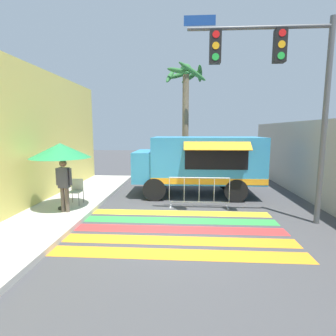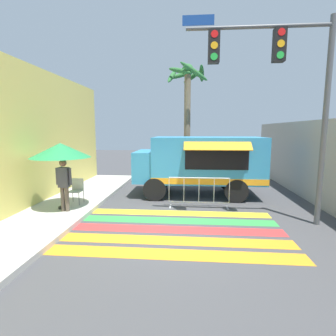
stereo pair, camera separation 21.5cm
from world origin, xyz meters
The scene contains 11 objects.
ground_plane centered at (0.00, 0.00, 0.00)m, with size 60.00×60.00×0.00m, color #424244.
sidewalk_left centered at (-5.01, 0.00, 0.08)m, with size 4.40×16.00×0.15m.
concrete_wall_right centered at (5.37, 3.00, 1.61)m, with size 0.20×16.00×3.22m.
crosswalk_painted centered at (0.00, 0.00, 0.00)m, with size 6.40×3.60×0.01m.
food_truck centered at (0.86, 4.18, 1.51)m, with size 5.40×2.85×2.54m.
traffic_signal_pole centered at (3.03, 0.80, 4.36)m, with size 4.20×0.29×6.05m.
patio_umbrella centered at (-3.82, 1.28, 2.15)m, with size 1.98×1.98×2.26m.
folding_chair centered at (-3.64, 1.97, 0.70)m, with size 0.45×0.45×0.91m.
vendor_person centered at (-3.60, 0.96, 1.15)m, with size 0.53×0.23×1.74m.
barricade_front centered at (0.86, 2.24, 0.57)m, with size 2.22×0.44×1.13m.
palm_tree centered at (0.32, 7.03, 4.43)m, with size 2.19×2.27×6.25m.
Camera 1 is at (0.31, -7.19, 2.82)m, focal length 28.00 mm.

